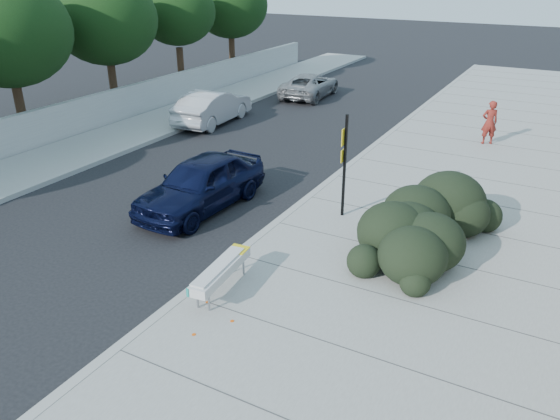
# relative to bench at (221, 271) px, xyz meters

# --- Properties ---
(ground) EXTENTS (120.00, 120.00, 0.00)m
(ground) POSITION_rel_bench_xyz_m (-0.60, 1.47, -0.63)
(ground) COLOR black
(ground) RESTS_ON ground
(sidewalk_near) EXTENTS (11.20, 50.00, 0.15)m
(sidewalk_near) POSITION_rel_bench_xyz_m (5.00, 6.47, -0.55)
(sidewalk_near) COLOR gray
(sidewalk_near) RESTS_ON ground
(sidewalk_far) EXTENTS (3.00, 50.00, 0.15)m
(sidewalk_far) POSITION_rel_bench_xyz_m (-10.10, 6.47, -0.55)
(sidewalk_far) COLOR gray
(sidewalk_far) RESTS_ON ground
(curb_near) EXTENTS (0.22, 50.00, 0.17)m
(curb_near) POSITION_rel_bench_xyz_m (-0.60, 6.47, -0.54)
(curb_near) COLOR #9E9E99
(curb_near) RESTS_ON ground
(curb_far) EXTENTS (0.22, 50.00, 0.17)m
(curb_far) POSITION_rel_bench_xyz_m (-8.60, 6.47, -0.54)
(curb_far) COLOR #9E9E99
(curb_far) RESTS_ON ground
(far_wall) EXTENTS (0.30, 40.00, 1.50)m
(far_wall) POSITION_rel_bench_xyz_m (-11.80, 6.47, 0.12)
(far_wall) COLOR #9E9E99
(far_wall) RESTS_ON ground
(tree_far_c) EXTENTS (4.80, 4.80, 6.24)m
(tree_far_c) POSITION_rel_bench_xyz_m (-13.10, 5.47, 3.56)
(tree_far_c) COLOR #332114
(tree_far_c) RESTS_ON ground
(tree_far_d) EXTENTS (4.60, 4.60, 6.16)m
(tree_far_d) POSITION_rel_bench_xyz_m (-13.10, 10.47, 3.56)
(tree_far_d) COLOR #332114
(tree_far_d) RESTS_ON ground
(tree_far_e) EXTENTS (4.00, 4.00, 5.90)m
(tree_far_e) POSITION_rel_bench_xyz_m (-13.10, 15.47, 3.56)
(tree_far_e) COLOR #332114
(tree_far_e) RESTS_ON ground
(tree_far_f) EXTENTS (4.40, 4.40, 6.07)m
(tree_far_f) POSITION_rel_bench_xyz_m (-13.10, 20.47, 3.56)
(tree_far_f) COLOR #332114
(tree_far_f) RESTS_ON ground
(bench) EXTENTS (0.58, 2.04, 0.60)m
(bench) POSITION_rel_bench_xyz_m (0.00, 0.00, 0.00)
(bench) COLOR gray
(bench) RESTS_ON sidewalk_near
(bike_rack) EXTENTS (0.07, 0.60, 0.88)m
(bike_rack) POSITION_rel_bench_xyz_m (1.96, 3.61, 0.05)
(bike_rack) COLOR black
(bike_rack) RESTS_ON sidewalk_near
(sign_post) EXTENTS (0.10, 0.33, 2.83)m
(sign_post) POSITION_rel_bench_xyz_m (0.76, 4.75, 1.12)
(sign_post) COLOR black
(sign_post) RESTS_ON sidewalk_near
(hedge) EXTENTS (2.88, 4.73, 1.66)m
(hedge) POSITION_rel_bench_xyz_m (3.40, 3.97, 0.35)
(hedge) COLOR black
(hedge) RESTS_ON sidewalk_near
(sedan_navy) EXTENTS (2.04, 4.58, 1.53)m
(sedan_navy) POSITION_rel_bench_xyz_m (-3.10, 3.55, 0.14)
(sedan_navy) COLOR black
(sedan_navy) RESTS_ON ground
(wagon_silver) EXTENTS (1.80, 4.50, 1.45)m
(wagon_silver) POSITION_rel_bench_xyz_m (-8.10, 11.26, 0.10)
(wagon_silver) COLOR #B5B6BA
(wagon_silver) RESTS_ON ground
(suv_silver) EXTENTS (2.35, 4.56, 1.23)m
(suv_silver) POSITION_rel_bench_xyz_m (-6.60, 17.94, -0.01)
(suv_silver) COLOR gray
(suv_silver) RESTS_ON ground
(pedestrian) EXTENTS (0.72, 0.64, 1.67)m
(pedestrian) POSITION_rel_bench_xyz_m (3.13, 13.44, 0.36)
(pedestrian) COLOR maroon
(pedestrian) RESTS_ON sidewalk_near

